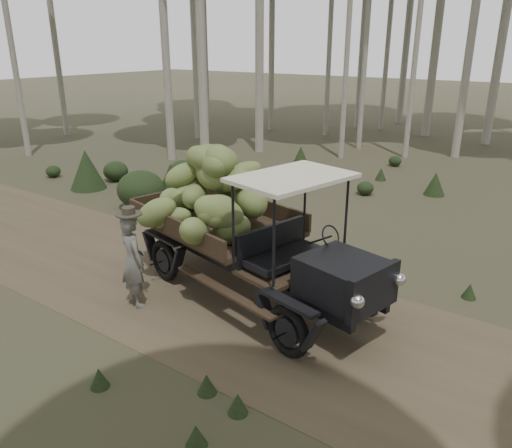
% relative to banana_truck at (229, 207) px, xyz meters
% --- Properties ---
extents(ground, '(120.00, 120.00, 0.00)m').
position_rel_banana_truck_xyz_m(ground, '(1.04, -0.62, -1.61)').
color(ground, '#473D2B').
rests_on(ground, ground).
extents(dirt_track, '(70.00, 4.00, 0.01)m').
position_rel_banana_truck_xyz_m(dirt_track, '(1.04, -0.62, -1.61)').
color(dirt_track, brown).
rests_on(dirt_track, ground).
extents(banana_truck, '(5.70, 3.09, 2.79)m').
position_rel_banana_truck_xyz_m(banana_truck, '(0.00, 0.00, 0.00)').
color(banana_truck, black).
rests_on(banana_truck, ground).
extents(farmer, '(0.72, 0.59, 1.85)m').
position_rel_banana_truck_xyz_m(farmer, '(-0.92, -1.58, -0.74)').
color(farmer, '#605E58').
rests_on(farmer, ground).
extents(undergrowth, '(23.52, 24.22, 1.38)m').
position_rel_banana_truck_xyz_m(undergrowth, '(2.28, -2.43, -1.04)').
color(undergrowth, '#233319').
rests_on(undergrowth, ground).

